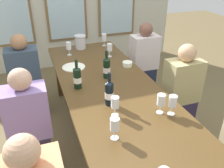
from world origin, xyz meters
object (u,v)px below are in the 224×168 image
Objects in this scene: wine_bottle_0 at (109,93)px; wine_bottle_2 at (77,78)px; wine_glass_5 at (161,101)px; seated_person_5 at (144,63)px; seated_person_0 at (30,127)px; tasting_bowl_1 at (127,64)px; seated_person_4 at (26,79)px; wine_bottle_1 at (107,68)px; wine_glass_7 at (110,48)px; metal_pitcher at (80,42)px; white_plate_0 at (74,67)px; wine_glass_1 at (69,46)px; wine_glass_0 at (104,38)px; wine_glass_2 at (115,125)px; dining_table at (113,95)px; wine_glass_4 at (173,102)px; seated_person_1 at (181,94)px; wine_glass_6 at (115,103)px.

wine_bottle_2 is (-0.20, 0.38, -0.00)m from wine_bottle_0.
wine_glass_5 is 0.16× the size of seated_person_5.
seated_person_0 is (-0.70, 0.19, -0.33)m from wine_bottle_0.
seated_person_5 is at bearing 51.74° from wine_bottle_0.
tasting_bowl_1 is 0.99m from wine_glass_5.
wine_glass_5 is (-0.12, -0.98, 0.09)m from tasting_bowl_1.
seated_person_4 is at bearing 120.38° from wine_bottle_0.
wine_bottle_1 is 2.56× the size of tasting_bowl_1.
wine_bottle_0 is 0.27× the size of seated_person_4.
wine_bottle_1 reaches higher than wine_glass_7.
metal_pitcher is at bearing 93.46° from wine_bottle_1.
wine_bottle_0 is (0.14, -0.89, 0.11)m from white_plate_0.
seated_person_4 is (-0.59, -0.11, -0.33)m from wine_glass_1.
wine_bottle_0 is 1.75× the size of wine_glass_0.
metal_pitcher is at bearing 84.25° from wine_glass_2.
tasting_bowl_1 is 0.68× the size of wine_glass_0.
wine_glass_7 is at bearing 89.30° from wine_glass_5.
seated_person_0 is at bearing -90.00° from seated_person_4.
wine_glass_7 reaches higher than white_plate_0.
seated_person_0 is 1.92m from seated_person_5.
wine_bottle_0 reaches higher than wine_glass_7.
white_plate_0 is at bearing 111.44° from dining_table.
white_plate_0 is 0.68m from seated_person_4.
wine_glass_1 is 0.54m from wine_glass_7.
wine_glass_1 is at bearing 173.40° from seated_person_5.
white_plate_0 is 0.92m from seated_person_0.
wine_glass_2 is 1.00× the size of wine_glass_5.
seated_person_5 is (0.79, 0.68, -0.33)m from wine_bottle_1.
wine_bottle_0 is at bearing -62.62° from wine_bottle_2.
wine_glass_5 is at bearing -73.41° from wine_glass_1.
wine_glass_4 is at bearing -64.42° from white_plate_0.
tasting_bowl_1 is 0.68× the size of wine_glass_2.
wine_glass_5 is 0.16× the size of seated_person_4.
wine_glass_5 is (-0.08, 0.05, -0.00)m from wine_glass_4.
wine_glass_4 is at bearing -92.16° from tasting_bowl_1.
white_plate_0 is 0.24× the size of seated_person_1.
wine_glass_2 is at bearing -95.75° from metal_pitcher.
wine_glass_4 reaches higher than tasting_bowl_1.
seated_person_5 is at bearing 15.61° from white_plate_0.
wine_glass_1 is at bearing 90.08° from wine_glass_2.
wine_bottle_0 is 2.58× the size of tasting_bowl_1.
wine_bottle_1 is at bearing -147.55° from tasting_bowl_1.
white_plate_0 is at bearing 164.55° from tasting_bowl_1.
wine_glass_4 is at bearing -23.73° from seated_person_0.
seated_person_5 is at bearing 49.32° from dining_table.
dining_table is 9.41× the size of wine_bottle_0.
wine_bottle_1 is 1.74× the size of wine_glass_4.
wine_bottle_2 is 1.01m from seated_person_4.
wine_glass_6 is (0.10, -1.48, 0.00)m from wine_glass_1.
wine_glass_5 is (0.24, -0.50, 0.18)m from dining_table.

